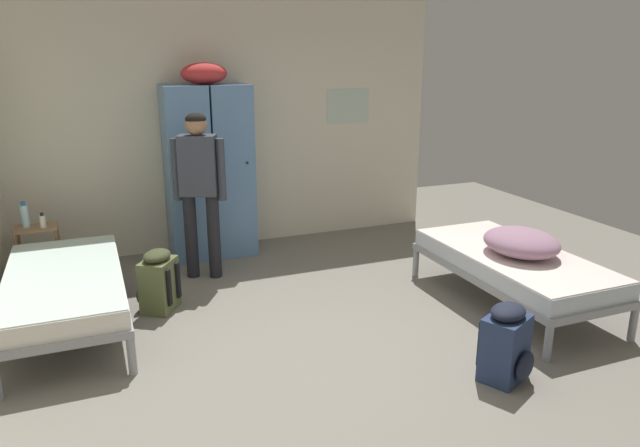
# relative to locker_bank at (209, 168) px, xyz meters

# --- Properties ---
(ground_plane) EXTENTS (9.33, 9.33, 0.00)m
(ground_plane) POSITION_rel_locker_bank_xyz_m (0.34, -2.63, -0.97)
(ground_plane) COLOR slate
(room_backdrop) EXTENTS (4.87, 5.89, 2.86)m
(room_backdrop) POSITION_rel_locker_bank_xyz_m (-0.96, -1.29, 0.46)
(room_backdrop) COLOR beige
(room_backdrop) RESTS_ON ground_plane
(locker_bank) EXTENTS (0.90, 0.55, 2.07)m
(locker_bank) POSITION_rel_locker_bank_xyz_m (0.00, 0.00, 0.00)
(locker_bank) COLOR #5B84B2
(locker_bank) RESTS_ON ground_plane
(shelf_unit) EXTENTS (0.38, 0.30, 0.57)m
(shelf_unit) POSITION_rel_locker_bank_xyz_m (-1.73, -0.23, -0.62)
(shelf_unit) COLOR #99704C
(shelf_unit) RESTS_ON ground_plane
(bed_left_rear) EXTENTS (0.90, 1.90, 0.49)m
(bed_left_rear) POSITION_rel_locker_bank_xyz_m (-1.48, -1.41, -0.59)
(bed_left_rear) COLOR gray
(bed_left_rear) RESTS_ON ground_plane
(bed_right) EXTENTS (0.90, 1.90, 0.49)m
(bed_right) POSITION_rel_locker_bank_xyz_m (2.17, -2.36, -0.59)
(bed_right) COLOR gray
(bed_right) RESTS_ON ground_plane
(bedding_heap) EXTENTS (0.59, 0.69, 0.22)m
(bedding_heap) POSITION_rel_locker_bank_xyz_m (2.18, -2.42, -0.37)
(bedding_heap) COLOR gray
(bedding_heap) RESTS_ON bed_right
(person_traveler) EXTENTS (0.48, 0.33, 1.63)m
(person_traveler) POSITION_rel_locker_bank_xyz_m (-0.23, -0.66, 0.01)
(person_traveler) COLOR black
(person_traveler) RESTS_ON ground_plane
(water_bottle) EXTENTS (0.07, 0.07, 0.25)m
(water_bottle) POSITION_rel_locker_bank_xyz_m (-1.81, -0.21, -0.29)
(water_bottle) COLOR #B2DBEA
(water_bottle) RESTS_ON shelf_unit
(lotion_bottle) EXTENTS (0.06, 0.06, 0.14)m
(lotion_bottle) POSITION_rel_locker_bank_xyz_m (-1.66, -0.27, -0.34)
(lotion_bottle) COLOR white
(lotion_bottle) RESTS_ON shelf_unit
(backpack_navy) EXTENTS (0.39, 0.41, 0.55)m
(backpack_navy) POSITION_rel_locker_bank_xyz_m (1.31, -3.35, -0.71)
(backpack_navy) COLOR navy
(backpack_navy) RESTS_ON ground_plane
(backpack_olive) EXTENTS (0.41, 0.40, 0.55)m
(backpack_olive) POSITION_rel_locker_bank_xyz_m (-0.75, -1.30, -0.71)
(backpack_olive) COLOR #566038
(backpack_olive) RESTS_ON ground_plane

